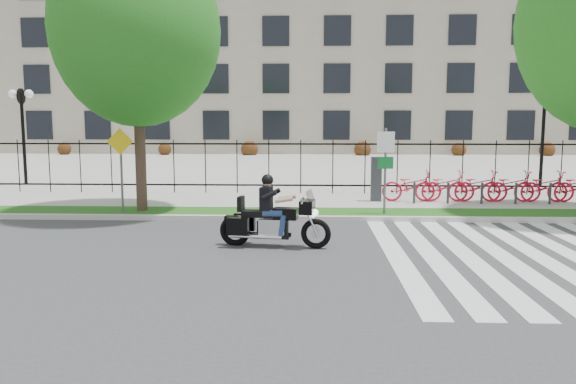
{
  "coord_description": "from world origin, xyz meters",
  "views": [
    {
      "loc": [
        0.36,
        -11.77,
        2.86
      ],
      "look_at": [
        -0.23,
        3.0,
        0.98
      ],
      "focal_mm": 35.0,
      "sensor_mm": 36.0,
      "label": 1
    }
  ],
  "objects": [
    {
      "name": "sign_pole_regulatory",
      "position": [
        2.54,
        4.58,
        1.74
      ],
      "size": [
        0.5,
        0.09,
        2.5
      ],
      "color": "#59595B",
      "rests_on": "grass_verge"
    },
    {
      "name": "iron_fence",
      "position": [
        0.0,
        9.2,
        1.15
      ],
      "size": [
        30.0,
        0.06,
        2.0
      ],
      "primitive_type": null,
      "color": "black",
      "rests_on": "sidewalk"
    },
    {
      "name": "crosswalk_stripes",
      "position": [
        4.83,
        0.0,
        0.01
      ],
      "size": [
        5.7,
        8.0,
        0.01
      ],
      "primitive_type": null,
      "color": "silver",
      "rests_on": "ground"
    },
    {
      "name": "motorcycle_rider",
      "position": [
        -0.47,
        0.77,
        0.67
      ],
      "size": [
        2.58,
        0.93,
        2.0
      ],
      "color": "black",
      "rests_on": "ground"
    },
    {
      "name": "plaza",
      "position": [
        0.0,
        25.0,
        0.05
      ],
      "size": [
        80.0,
        34.0,
        0.1
      ],
      "primitive_type": "cube",
      "color": "gray",
      "rests_on": "ground"
    },
    {
      "name": "lamp_post_right",
      "position": [
        10.0,
        12.0,
        3.21
      ],
      "size": [
        1.06,
        0.7,
        4.25
      ],
      "color": "black",
      "rests_on": "ground"
    },
    {
      "name": "curb",
      "position": [
        0.0,
        4.1,
        0.07
      ],
      "size": [
        60.0,
        0.2,
        0.15
      ],
      "primitive_type": "cube",
      "color": "beige",
      "rests_on": "ground"
    },
    {
      "name": "office_building",
      "position": [
        0.0,
        44.92,
        9.97
      ],
      "size": [
        60.0,
        21.9,
        20.15
      ],
      "color": "gray",
      "rests_on": "ground"
    },
    {
      "name": "sign_pole_warning",
      "position": [
        -5.24,
        4.58,
        1.74
      ],
      "size": [
        0.78,
        0.09,
        2.49
      ],
      "color": "#59595B",
      "rests_on": "grass_verge"
    },
    {
      "name": "sidewalk",
      "position": [
        0.0,
        7.45,
        0.07
      ],
      "size": [
        60.0,
        3.5,
        0.15
      ],
      "primitive_type": "cube",
      "color": "gray",
      "rests_on": "ground"
    },
    {
      "name": "grass_verge",
      "position": [
        0.0,
        4.95,
        0.07
      ],
      "size": [
        60.0,
        1.5,
        0.15
      ],
      "primitive_type": "cube",
      "color": "#1E4E13",
      "rests_on": "ground"
    },
    {
      "name": "lamp_post_left",
      "position": [
        -12.0,
        12.0,
        3.21
      ],
      "size": [
        1.06,
        0.7,
        4.25
      ],
      "color": "black",
      "rests_on": "ground"
    },
    {
      "name": "ground",
      "position": [
        0.0,
        0.0,
        0.0
      ],
      "size": [
        120.0,
        120.0,
        0.0
      ],
      "primitive_type": "plane",
      "color": "#363638",
      "rests_on": "ground"
    },
    {
      "name": "bike_share_station",
      "position": [
        7.58,
        7.2,
        0.68
      ],
      "size": [
        10.07,
        0.89,
        1.5
      ],
      "color": "#2D2D33",
      "rests_on": "sidewalk"
    },
    {
      "name": "street_tree_1",
      "position": [
        -4.77,
        4.95,
        5.51
      ],
      "size": [
        4.96,
        4.96,
        8.22
      ],
      "color": "#34241C",
      "rests_on": "grass_verge"
    }
  ]
}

